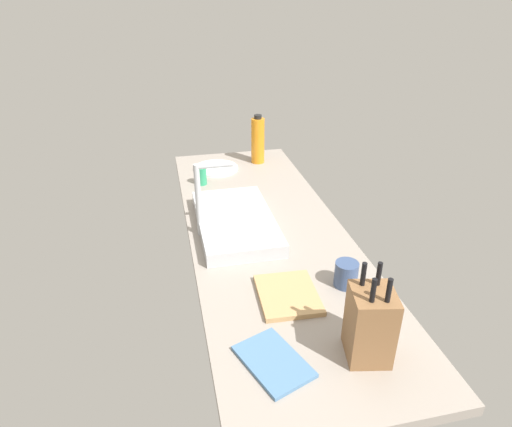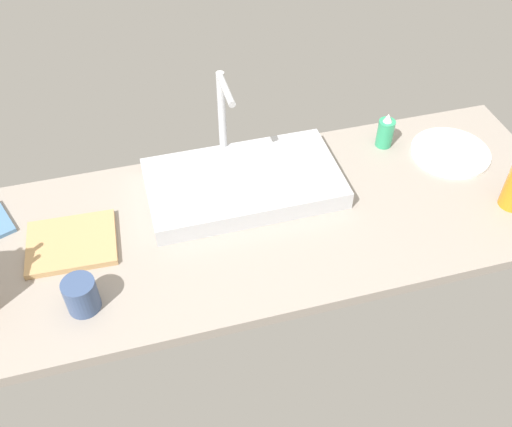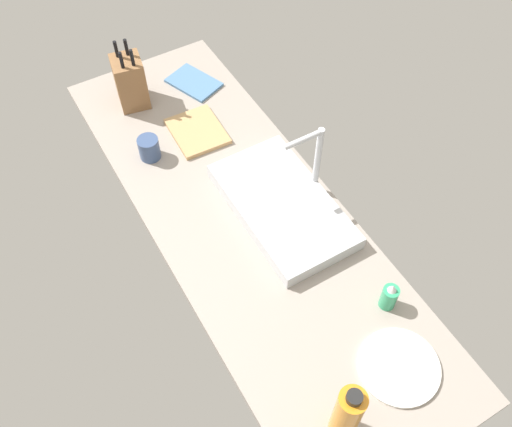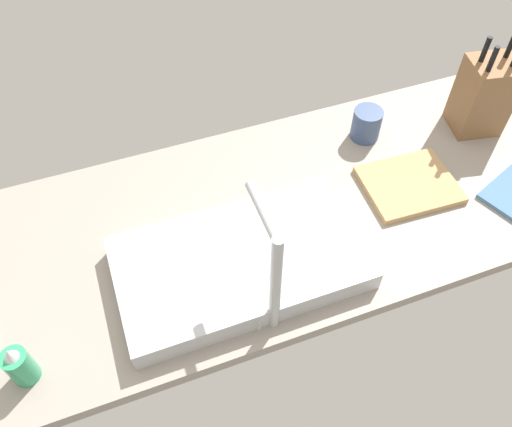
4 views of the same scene
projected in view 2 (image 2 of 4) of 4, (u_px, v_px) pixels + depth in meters
The scene contains 7 objects.
countertop_slab at pixel (237, 227), 165.19cm from camera, with size 197.29×66.28×3.50cm, color gray.
sink_basin at pixel (244, 183), 171.48cm from camera, with size 56.82×31.71×5.75cm, color #B7BABF.
faucet at pixel (224, 114), 169.17cm from camera, with size 5.50×15.76×31.58cm.
cutting_board at pixel (72, 243), 157.37cm from camera, with size 23.84×19.73×1.80cm, color tan.
soap_bottle at pixel (385, 132), 185.22cm from camera, with size 5.34×5.34×12.14cm.
dinner_plate at pixel (450, 152), 185.14cm from camera, with size 25.04×25.04×1.20cm, color white.
coffee_mug at pixel (81, 295), 140.45cm from camera, with size 8.22×8.22×9.25cm, color #384C75.
Camera 2 is at (-24.65, -110.77, 121.98)cm, focal length 40.54 mm.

